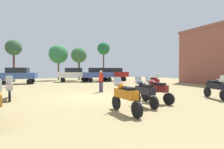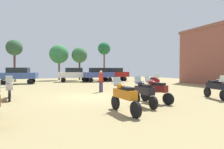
# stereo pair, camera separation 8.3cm
# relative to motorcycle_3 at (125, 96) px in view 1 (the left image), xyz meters

# --- Properties ---
(ground_plane) EXTENTS (44.00, 52.00, 0.02)m
(ground_plane) POSITION_rel_motorcycle_3_xyz_m (-0.25, 4.78, -0.73)
(ground_plane) COLOR #978658
(motorcycle_3) EXTENTS (0.62, 2.25, 1.46)m
(motorcycle_3) POSITION_rel_motorcycle_3_xyz_m (0.00, 0.00, 0.00)
(motorcycle_3) COLOR black
(motorcycle_3) RESTS_ON ground
(motorcycle_4) EXTENTS (0.63, 2.18, 1.44)m
(motorcycle_4) POSITION_rel_motorcycle_3_xyz_m (-4.85, 5.64, -0.01)
(motorcycle_4) COLOR black
(motorcycle_4) RESTS_ON ground
(motorcycle_7) EXTENTS (0.83, 2.03, 1.45)m
(motorcycle_7) POSITION_rel_motorcycle_3_xyz_m (2.58, 1.42, -0.01)
(motorcycle_7) COLOR black
(motorcycle_7) RESTS_ON ground
(motorcycle_8) EXTENTS (0.72, 2.12, 1.46)m
(motorcycle_8) POSITION_rel_motorcycle_3_xyz_m (5.78, 6.04, -0.00)
(motorcycle_8) COLOR black
(motorcycle_8) RESTS_ON ground
(motorcycle_9) EXTENTS (0.80, 2.08, 1.46)m
(motorcycle_9) POSITION_rel_motorcycle_3_xyz_m (6.75, 1.14, -0.00)
(motorcycle_9) COLOR black
(motorcycle_9) RESTS_ON ground
(motorcycle_10) EXTENTS (0.62, 2.17, 1.44)m
(motorcycle_10) POSITION_rel_motorcycle_3_xyz_m (1.53, 0.94, -0.01)
(motorcycle_10) COLOR black
(motorcycle_10) RESTS_ON ground
(car_1) EXTENTS (4.56, 2.57, 2.00)m
(car_1) POSITION_rel_motorcycle_3_xyz_m (-5.48, 18.23, 0.45)
(car_1) COLOR black
(car_1) RESTS_ON ground
(car_3) EXTENTS (4.46, 2.23, 2.00)m
(car_3) POSITION_rel_motorcycle_3_xyz_m (4.81, 18.21, 0.45)
(car_3) COLOR black
(car_3) RESTS_ON ground
(car_4) EXTENTS (4.55, 2.53, 2.00)m
(car_4) POSITION_rel_motorcycle_3_xyz_m (7.62, 19.05, 0.45)
(car_4) COLOR black
(car_4) RESTS_ON ground
(car_5) EXTENTS (4.50, 2.34, 2.00)m
(car_5) POSITION_rel_motorcycle_3_xyz_m (1.50, 19.44, 0.45)
(car_5) COLOR black
(car_5) RESTS_ON ground
(person_1) EXTENTS (0.48, 0.48, 1.70)m
(person_1) POSITION_rel_motorcycle_3_xyz_m (1.32, 6.84, 0.27)
(person_1) COLOR #2F284E
(person_1) RESTS_ON ground
(tree_1) EXTENTS (2.58, 2.58, 5.44)m
(tree_1) POSITION_rel_motorcycle_3_xyz_m (3.17, 23.42, 3.38)
(tree_1) COLOR brown
(tree_1) RESTS_ON ground
(tree_4) EXTENTS (3.07, 3.07, 5.81)m
(tree_4) POSITION_rel_motorcycle_3_xyz_m (-0.05, 24.19, 3.53)
(tree_4) COLOR brown
(tree_4) RESTS_ON ground
(tree_5) EXTENTS (2.24, 2.24, 6.64)m
(tree_5) POSITION_rel_motorcycle_3_xyz_m (7.78, 24.08, 4.72)
(tree_5) COLOR #503934
(tree_5) RESTS_ON ground
(tree_6) EXTENTS (2.24, 2.24, 6.02)m
(tree_6) POSITION_rel_motorcycle_3_xyz_m (-6.37, 22.79, 4.10)
(tree_6) COLOR brown
(tree_6) RESTS_ON ground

